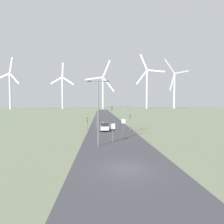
# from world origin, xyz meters

# --- Properties ---
(ground_plane) EXTENTS (600.00, 600.00, 0.00)m
(ground_plane) POSITION_xyz_m (0.00, 0.00, 0.00)
(ground_plane) COLOR #667056
(road_surface) EXTENTS (10.00, 240.00, 0.01)m
(road_surface) POSITION_xyz_m (0.00, 48.00, 0.00)
(road_surface) COLOR #38383D
(road_surface) RESTS_ON ground
(streetlamp) EXTENTS (3.16, 0.32, 9.14)m
(streetlamp) POSITION_xyz_m (-2.57, 8.81, 5.80)
(streetlamp) COLOR slate
(streetlamp) RESTS_ON ground
(stop_sign_near) EXTENTS (0.81, 0.07, 2.88)m
(stop_sign_near) POSITION_xyz_m (-0.42, 11.05, 2.02)
(stop_sign_near) COLOR slate
(stop_sign_near) RESTS_ON ground
(stop_sign_far) EXTENTS (0.81, 0.07, 2.71)m
(stop_sign_far) POSITION_xyz_m (2.51, 20.32, 1.89)
(stop_sign_far) COLOR slate
(stop_sign_far) RESTS_ON ground
(traffic_light_post_near_left) EXTENTS (0.28, 0.34, 3.26)m
(traffic_light_post_near_left) POSITION_xyz_m (-4.80, 18.70, 2.40)
(traffic_light_post_near_left) COLOR slate
(traffic_light_post_near_left) RESTS_ON ground
(traffic_light_post_near_right) EXTENTS (0.28, 0.34, 3.77)m
(traffic_light_post_near_right) POSITION_xyz_m (4.01, 21.00, 2.77)
(traffic_light_post_near_right) COLOR slate
(traffic_light_post_near_right) RESTS_ON ground
(traffic_light_post_mid_left) EXTENTS (0.28, 0.34, 4.09)m
(traffic_light_post_mid_left) POSITION_xyz_m (-3.25, 27.19, 2.99)
(traffic_light_post_mid_left) COLOR slate
(traffic_light_post_mid_left) RESTS_ON ground
(traffic_light_mast_overhead) EXTENTS (5.43, 0.35, 5.73)m
(traffic_light_mast_overhead) POSITION_xyz_m (2.74, 20.70, 4.17)
(traffic_light_mast_overhead) COLOR slate
(traffic_light_mast_overhead) RESTS_ON ground
(car_approaching) EXTENTS (1.88, 4.12, 1.83)m
(car_approaching) POSITION_xyz_m (-1.35, 22.79, 0.91)
(car_approaching) COLOR #B7BCC1
(car_approaching) RESTS_ON ground
(wind_turbine_far_left) EXTENTS (28.03, 11.91, 57.10)m
(wind_turbine_far_left) POSITION_xyz_m (-102.28, 186.54, 24.90)
(wind_turbine_far_left) COLOR silver
(wind_turbine_far_left) RESTS_ON ground
(wind_turbine_left) EXTENTS (29.71, 7.37, 55.98)m
(wind_turbine_left) POSITION_xyz_m (-48.40, 202.69, 24.26)
(wind_turbine_left) COLOR silver
(wind_turbine_left) RESTS_ON ground
(wind_turbine_center) EXTENTS (37.72, 3.65, 62.12)m
(wind_turbine_center) POSITION_xyz_m (1.29, 210.57, 25.98)
(wind_turbine_center) COLOR silver
(wind_turbine_center) RESTS_ON ground
(wind_turbine_right) EXTENTS (35.89, 10.03, 71.66)m
(wind_turbine_right) POSITION_xyz_m (59.07, 211.81, 31.26)
(wind_turbine_right) COLOR silver
(wind_turbine_right) RESTS_ON ground
(wind_turbine_far_right) EXTENTS (38.85, 11.31, 64.52)m
(wind_turbine_far_right) POSITION_xyz_m (96.47, 212.10, 29.31)
(wind_turbine_far_right) COLOR silver
(wind_turbine_far_right) RESTS_ON ground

